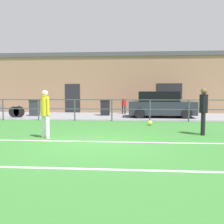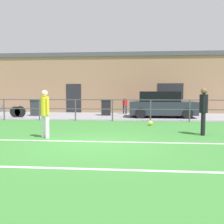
# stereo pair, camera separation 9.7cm
# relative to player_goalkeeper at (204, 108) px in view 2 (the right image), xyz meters

# --- Properties ---
(ground) EXTENTS (60.00, 44.00, 0.04)m
(ground) POSITION_rel_player_goalkeeper_xyz_m (-3.66, -1.96, -0.99)
(ground) COLOR #387A33
(field_line_touchline) EXTENTS (36.00, 0.11, 0.00)m
(field_line_touchline) POSITION_rel_player_goalkeeper_xyz_m (-3.66, -1.59, -0.96)
(field_line_touchline) COLOR white
(field_line_touchline) RESTS_ON ground
(field_line_hash) EXTENTS (36.00, 0.11, 0.00)m
(field_line_hash) POSITION_rel_player_goalkeeper_xyz_m (-3.66, -4.44, -0.96)
(field_line_hash) COLOR white
(field_line_hash) RESTS_ON ground
(pavement_strip) EXTENTS (48.00, 5.00, 0.02)m
(pavement_strip) POSITION_rel_player_goalkeeper_xyz_m (-3.66, 6.54, -0.96)
(pavement_strip) COLOR gray
(pavement_strip) RESTS_ON ground
(perimeter_fence) EXTENTS (36.07, 0.07, 1.15)m
(perimeter_fence) POSITION_rel_player_goalkeeper_xyz_m (-3.66, 4.04, -0.22)
(perimeter_fence) COLOR #474C51
(perimeter_fence) RESTS_ON ground
(clubhouse_facade) EXTENTS (28.00, 2.56, 4.36)m
(clubhouse_facade) POSITION_rel_player_goalkeeper_xyz_m (-3.66, 10.24, 1.22)
(clubhouse_facade) COLOR #A37A5B
(clubhouse_facade) RESTS_ON ground
(player_goalkeeper) EXTENTS (0.30, 0.45, 1.70)m
(player_goalkeeper) POSITION_rel_player_goalkeeper_xyz_m (0.00, 0.00, 0.00)
(player_goalkeeper) COLOR black
(player_goalkeeper) RESTS_ON ground
(player_striker) EXTENTS (0.37, 0.32, 1.63)m
(player_striker) POSITION_rel_player_goalkeeper_xyz_m (-5.50, -1.09, -0.04)
(player_striker) COLOR white
(player_striker) RESTS_ON ground
(soccer_ball_spare) EXTENTS (0.22, 0.22, 0.22)m
(soccer_ball_spare) POSITION_rel_player_goalkeeper_xyz_m (-1.76, 2.45, -0.85)
(soccer_ball_spare) COLOR #E5E04C
(soccer_ball_spare) RESTS_ON ground
(spectator_child) EXTENTS (0.32, 0.20, 1.17)m
(spectator_child) POSITION_rel_player_goalkeeper_xyz_m (-3.17, 8.15, -0.28)
(spectator_child) COLOR #232D4C
(spectator_child) RESTS_ON pavement_strip
(parked_car_red) EXTENTS (3.91, 1.91, 1.54)m
(parked_car_red) POSITION_rel_player_goalkeeper_xyz_m (-0.88, 6.18, -0.21)
(parked_car_red) COLOR #282D38
(parked_car_red) RESTS_ON pavement_strip
(bicycle_parked_0) EXTENTS (2.37, 0.04, 0.74)m
(bicycle_parked_0) POSITION_rel_player_goalkeeper_xyz_m (-10.48, 5.24, -0.61)
(bicycle_parked_0) COLOR black
(bicycle_parked_0) RESTS_ON pavement_strip
(bicycle_parked_1) EXTENTS (2.31, 0.04, 0.76)m
(bicycle_parked_1) POSITION_rel_player_goalkeeper_xyz_m (-10.12, 5.24, -0.60)
(bicycle_parked_1) COLOR black
(bicycle_parked_1) RESTS_ON pavement_strip
(trash_bin_0) EXTENTS (0.59, 0.50, 1.03)m
(trash_bin_0) POSITION_rel_player_goalkeeper_xyz_m (-4.33, 6.99, -0.43)
(trash_bin_0) COLOR black
(trash_bin_0) RESTS_ON pavement_strip
(trash_bin_1) EXTENTS (0.58, 0.49, 1.02)m
(trash_bin_1) POSITION_rel_player_goalkeeper_xyz_m (-8.76, 6.32, -0.43)
(trash_bin_1) COLOR #33383D
(trash_bin_1) RESTS_ON pavement_strip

